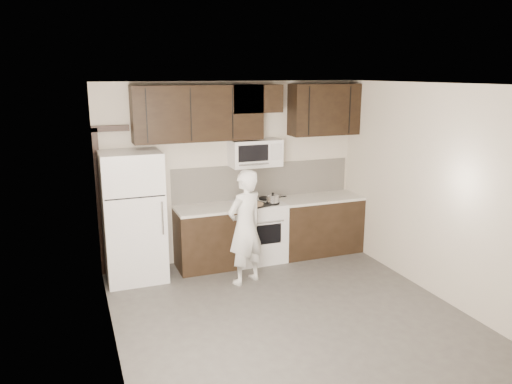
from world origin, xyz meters
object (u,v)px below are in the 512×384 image
microwave (255,153)px  stove (258,231)px  person (245,227)px  refrigerator (133,217)px

microwave → stove: bearing=-89.9°
stove → microwave: size_ratio=1.24×
microwave → person: (-0.46, -0.84, -0.86)m
microwave → person: microwave is taller
microwave → person: size_ratio=0.48×
stove → person: bearing=-122.6°
stove → person: person is taller
stove → person: 0.92m
microwave → refrigerator: 2.00m
stove → person: size_ratio=0.59×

